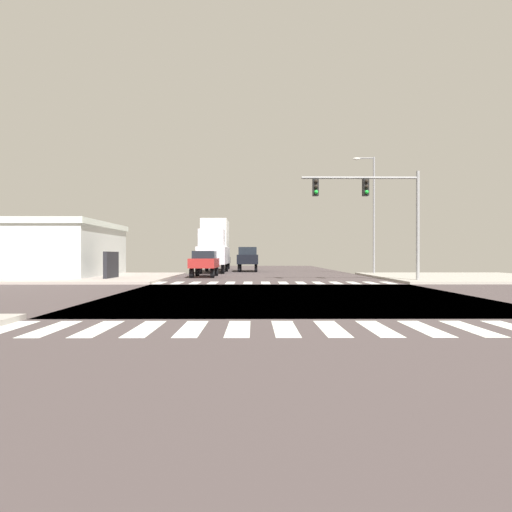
% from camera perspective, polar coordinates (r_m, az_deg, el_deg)
% --- Properties ---
extents(ground, '(90.00, 90.00, 0.05)m').
position_cam_1_polar(ground, '(16.28, 4.72, -5.53)').
color(ground, '#453B3C').
extents(sidewalk_corner_ne, '(12.00, 12.00, 0.14)m').
position_cam_1_polar(sidewalk_corner_ne, '(31.66, 26.82, -2.62)').
color(sidewalk_corner_ne, '#A09B91').
rests_on(sidewalk_corner_ne, ground).
extents(sidewalk_corner_nw, '(12.00, 12.00, 0.14)m').
position_cam_1_polar(sidewalk_corner_nw, '(30.47, -22.67, -2.73)').
color(sidewalk_corner_nw, '#A0948D').
rests_on(sidewalk_corner_nw, ground).
extents(crosswalk_near, '(13.50, 2.00, 0.01)m').
position_cam_1_polar(crosswalk_near, '(9.06, 7.23, -9.89)').
color(crosswalk_near, silver).
rests_on(crosswalk_near, ground).
extents(crosswalk_far, '(13.50, 2.00, 0.01)m').
position_cam_1_polar(crosswalk_far, '(23.52, 2.55, -3.72)').
color(crosswalk_far, silver).
rests_on(crosswalk_far, ground).
extents(traffic_signal_mast, '(6.86, 0.55, 6.47)m').
position_cam_1_polar(traffic_signal_mast, '(25.03, 15.79, 7.49)').
color(traffic_signal_mast, gray).
rests_on(traffic_signal_mast, ground).
extents(street_lamp, '(1.78, 0.32, 9.44)m').
position_cam_1_polar(street_lamp, '(34.47, 15.65, 6.71)').
color(street_lamp, gray).
rests_on(street_lamp, ground).
extents(bank_building, '(13.06, 9.17, 3.93)m').
position_cam_1_polar(bank_building, '(33.69, -28.98, 0.78)').
color(bank_building, silver).
rests_on(bank_building, ground).
extents(suv_nearside_1, '(1.96, 4.60, 2.34)m').
position_cam_1_polar(suv_nearside_1, '(39.82, -1.14, -0.14)').
color(suv_nearside_1, black).
rests_on(suv_nearside_1, ground).
extents(sedan_farside_1, '(1.80, 4.30, 1.88)m').
position_cam_1_polar(sedan_farside_1, '(45.35, -4.84, -0.46)').
color(sedan_farside_1, black).
rests_on(sedan_farside_1, ground).
extents(sedan_crossing_2, '(1.80, 4.30, 1.88)m').
position_cam_1_polar(sedan_crossing_2, '(30.19, -7.12, -0.76)').
color(sedan_crossing_2, black).
rests_on(sedan_crossing_2, ground).
extents(box_truck_leading_1, '(2.40, 7.20, 4.85)m').
position_cam_1_polar(box_truck_leading_1, '(37.72, -5.76, 1.62)').
color(box_truck_leading_1, black).
rests_on(box_truck_leading_1, ground).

